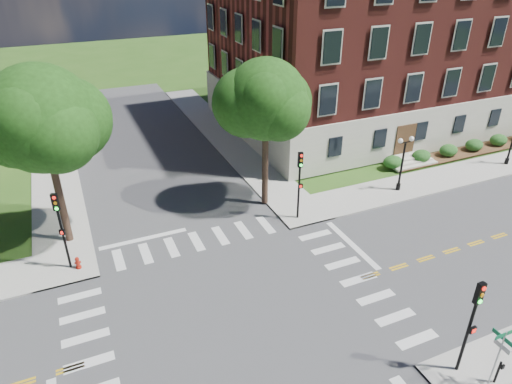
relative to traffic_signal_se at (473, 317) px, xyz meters
name	(u,v)px	position (x,y,z in m)	size (l,w,h in m)	color
ground	(239,317)	(-7.54, 6.92, -3.19)	(160.00, 160.00, 0.00)	#2B5217
road_ew	(239,317)	(-7.54, 6.92, -3.18)	(90.00, 12.00, 0.01)	#3D3D3F
road_ns	(239,317)	(-7.54, 6.92, -3.18)	(12.00, 90.00, 0.01)	#3D3D3F
sidewalk_ne	(335,153)	(7.84, 22.29, -3.13)	(34.00, 34.00, 0.12)	#9E9B93
crosswalk_east	(358,280)	(-0.34, 6.92, -3.19)	(2.20, 10.20, 0.02)	silver
stop_bar_east	(352,245)	(1.26, 9.92, -3.19)	(0.40, 5.50, 0.00)	silver
main_building	(380,38)	(16.46, 28.91, 5.15)	(30.60, 22.40, 16.50)	#B9B5A3
shrub_row	(472,152)	(19.46, 17.72, -3.19)	(18.00, 2.00, 1.30)	#164417
tree_c	(42,119)	(-14.83, 17.37, 4.88)	(6.06, 6.06, 11.00)	#2E2317
tree_d	(266,100)	(-1.60, 16.77, 4.50)	(5.34, 5.34, 10.27)	#2E2317
traffic_signal_se	(473,317)	(0.00, 0.00, 0.00)	(0.32, 0.35, 4.80)	black
traffic_signal_ne	(300,177)	(-0.42, 13.95, 0.00)	(0.37, 0.42, 4.80)	black
traffic_signal_nw	(60,222)	(-14.98, 14.40, 0.00)	(0.38, 0.46, 4.80)	black
twin_lamp_west	(403,161)	(8.44, 14.45, -0.66)	(1.36, 0.36, 4.23)	black
street_sign_pole	(501,349)	(0.53, -1.17, -0.88)	(1.10, 1.10, 3.10)	gray
push_button_post	(498,371)	(0.96, -1.16, -2.39)	(0.14, 0.21, 1.20)	black
fire_hydrant	(78,263)	(-14.56, 14.11, -2.72)	(0.35, 0.35, 0.75)	#9D190C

